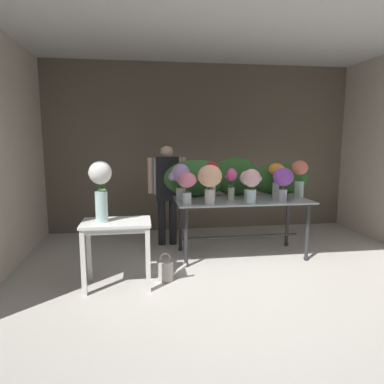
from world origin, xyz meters
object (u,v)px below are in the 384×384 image
at_px(vase_violet_tulips, 283,180).
at_px(vase_white_roses_tall, 100,185).
at_px(side_table_white, 117,231).
at_px(vase_blush_freesia, 252,183).
at_px(vase_coral_dahlias, 299,175).
at_px(vase_crimson_stock, 211,177).
at_px(florist, 167,184).
at_px(vase_lilac_snapdragons, 181,177).
at_px(vase_ivory_peonies, 248,181).
at_px(vase_sunset_anemones, 276,174).
at_px(vase_peach_roses, 210,179).
at_px(watering_can, 166,270).
at_px(vase_fuchsia_ranunculus, 231,182).
at_px(display_table_glass, 242,208).
at_px(vase_rosy_carnations, 187,184).

height_order(vase_violet_tulips, vase_white_roses_tall, vase_white_roses_tall).
xyz_separation_m(side_table_white, vase_blush_freesia, (1.72, 0.47, 0.45)).
xyz_separation_m(vase_coral_dahlias, vase_crimson_stock, (-1.30, -0.05, 0.00)).
bearing_deg(florist, vase_violet_tulips, -30.88).
bearing_deg(vase_blush_freesia, vase_coral_dahlias, 23.35).
bearing_deg(vase_lilac_snapdragons, vase_ivory_peonies, -5.63).
relative_size(vase_violet_tulips, vase_sunset_anemones, 0.93).
height_order(vase_coral_dahlias, vase_violet_tulips, vase_coral_dahlias).
height_order(vase_sunset_anemones, vase_peach_roses, vase_peach_roses).
bearing_deg(watering_can, vase_fuchsia_ranunculus, 35.44).
bearing_deg(vase_blush_freesia, side_table_white, -164.74).
relative_size(display_table_glass, watering_can, 5.34).
bearing_deg(vase_sunset_anemones, vase_blush_freesia, -139.04).
bearing_deg(florist, vase_coral_dahlias, -19.38).
height_order(vase_sunset_anemones, vase_white_roses_tall, vase_white_roses_tall).
bearing_deg(vase_lilac_snapdragons, vase_fuchsia_ranunculus, -11.11).
bearing_deg(vase_crimson_stock, florist, 128.49).
height_order(display_table_glass, vase_lilac_snapdragons, vase_lilac_snapdragons).
distance_m(vase_coral_dahlias, vase_rosy_carnations, 1.71).
distance_m(vase_fuchsia_ranunculus, vase_rosy_carnations, 0.69).
bearing_deg(vase_white_roses_tall, watering_can, 5.04).
bearing_deg(side_table_white, vase_rosy_carnations, 30.17).
distance_m(side_table_white, vase_violet_tulips, 2.32).
distance_m(florist, vase_blush_freesia, 1.45).
xyz_separation_m(vase_fuchsia_ranunculus, watering_can, (-0.96, -0.69, -0.96)).
xyz_separation_m(florist, vase_lilac_snapdragons, (0.15, -0.60, 0.17)).
height_order(vase_lilac_snapdragons, vase_rosy_carnations, vase_lilac_snapdragons).
distance_m(display_table_glass, vase_crimson_stock, 0.64).
bearing_deg(vase_white_roses_tall, side_table_white, -0.39).
height_order(vase_rosy_carnations, watering_can, vase_rosy_carnations).
bearing_deg(vase_white_roses_tall, vase_fuchsia_ranunculus, 24.09).
relative_size(vase_crimson_stock, vase_white_roses_tall, 0.79).
height_order(display_table_glass, vase_sunset_anemones, vase_sunset_anemones).
bearing_deg(vase_peach_roses, vase_sunset_anemones, 21.81).
bearing_deg(vase_lilac_snapdragons, vase_blush_freesia, -25.11).
bearing_deg(vase_coral_dahlias, vase_rosy_carnations, -169.13).
bearing_deg(vase_crimson_stock, vase_peach_roses, -105.62).
height_order(vase_coral_dahlias, vase_white_roses_tall, vase_white_roses_tall).
xyz_separation_m(side_table_white, watering_can, (0.55, 0.06, -0.52)).
xyz_separation_m(vase_violet_tulips, vase_white_roses_tall, (-2.35, -0.57, 0.05)).
relative_size(vase_coral_dahlias, vase_sunset_anemones, 1.09).
distance_m(display_table_glass, vase_sunset_anemones, 0.72).
bearing_deg(vase_blush_freesia, vase_peach_roses, 177.90).
height_order(vase_fuchsia_ranunculus, vase_rosy_carnations, vase_fuchsia_ranunculus).
distance_m(florist, vase_peach_roses, 1.12).
xyz_separation_m(florist, vase_violet_tulips, (1.52, -0.91, 0.15)).
distance_m(vase_ivory_peonies, vase_rosy_carnations, 0.95).
distance_m(vase_sunset_anemones, vase_peach_roses, 1.15).
xyz_separation_m(display_table_glass, vase_rosy_carnations, (-0.82, -0.30, 0.40)).
relative_size(vase_violet_tulips, watering_can, 1.31).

